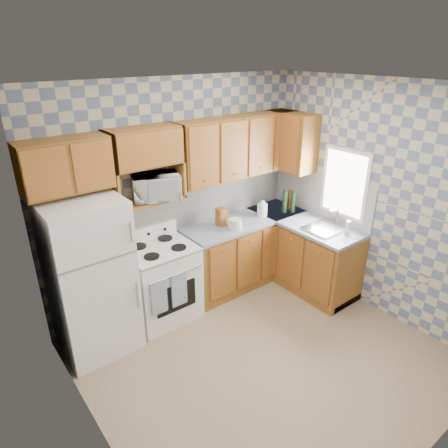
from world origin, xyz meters
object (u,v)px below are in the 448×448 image
Objects in this scene: microwave at (156,187)px; electric_kettle at (262,210)px; stove_body at (161,283)px; refrigerator at (91,278)px.

microwave is 2.99× the size of electric_kettle.
microwave reaches higher than stove_body.
electric_kettle is (1.46, -0.15, -0.58)m from microwave.
microwave is at bearing 173.98° from electric_kettle.
stove_body is 5.37× the size of electric_kettle.
electric_kettle reaches higher than stove_body.
stove_body is 1.80× the size of microwave.
stove_body is at bearing 178.59° from electric_kettle.
microwave is (0.08, 0.12, 1.14)m from stove_body.
stove_body is (0.80, 0.03, -0.39)m from refrigerator.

